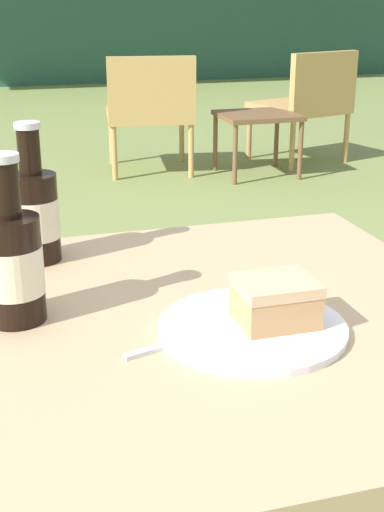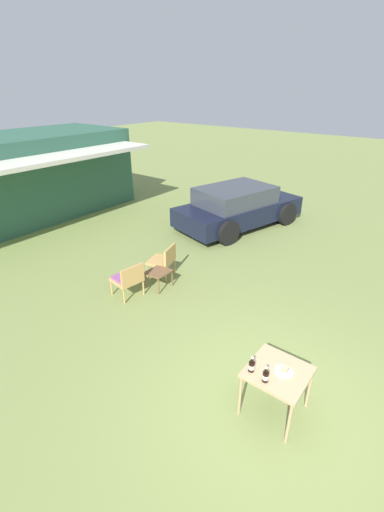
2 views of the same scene
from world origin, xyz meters
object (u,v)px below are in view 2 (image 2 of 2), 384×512
(cake_on_plate, at_px, (284,370))
(cola_bottle_far, at_px, (266,376))
(parked_car, at_px, (238,207))
(garden_side_table, at_px, (159,273))
(patio_table, at_px, (278,375))
(cola_bottle_near, at_px, (252,366))
(wicker_chair_cushioned, at_px, (128,278))
(wicker_chair_plain, at_px, (164,259))

(cake_on_plate, bearing_deg, cola_bottle_far, 157.82)
(cake_on_plate, relative_size, cola_bottle_far, 1.09)
(parked_car, relative_size, garden_side_table, 9.01)
(patio_table, distance_m, cola_bottle_near, 0.39)
(parked_car, height_order, garden_side_table, parked_car)
(parked_car, distance_m, wicker_chair_cushioned, 4.95)
(garden_side_table, bearing_deg, wicker_chair_plain, 28.60)
(garden_side_table, distance_m, cola_bottle_near, 3.61)
(parked_car, xyz_separation_m, wicker_chair_plain, (-3.83, -0.31, -0.20))
(cake_on_plate, xyz_separation_m, cola_bottle_near, (-0.26, 0.35, 0.06))
(cola_bottle_near, bearing_deg, cola_bottle_far, -101.58)
(garden_side_table, distance_m, cake_on_plate, 3.81)
(garden_side_table, relative_size, cola_bottle_near, 2.17)
(patio_table, relative_size, cola_bottle_far, 3.41)
(wicker_chair_plain, xyz_separation_m, cake_on_plate, (-1.84, -3.78, 0.31))
(wicker_chair_plain, bearing_deg, patio_table, 46.61)
(wicker_chair_plain, height_order, garden_side_table, wicker_chair_plain)
(wicker_chair_cushioned, bearing_deg, parked_car, -168.46)
(parked_car, distance_m, cola_bottle_far, 7.17)
(wicker_chair_plain, bearing_deg, wicker_chair_cushioned, -17.44)
(wicker_chair_cushioned, bearing_deg, garden_side_table, 165.61)
(garden_side_table, height_order, cola_bottle_near, cola_bottle_near)
(cola_bottle_near, bearing_deg, patio_table, -53.41)
(garden_side_table, xyz_separation_m, cola_bottle_far, (-1.69, -3.40, 0.45))
(patio_table, bearing_deg, wicker_chair_cushioned, 78.17)
(garden_side_table, distance_m, patio_table, 3.76)
(cola_bottle_near, bearing_deg, garden_side_table, 62.67)
(cake_on_plate, distance_m, cola_bottle_near, 0.44)
(wicker_chair_cushioned, height_order, cola_bottle_near, cola_bottle_near)
(parked_car, relative_size, wicker_chair_cushioned, 5.77)
(parked_car, relative_size, cola_bottle_near, 19.59)
(wicker_chair_plain, relative_size, cola_bottle_far, 3.39)
(wicker_chair_cushioned, height_order, cake_on_plate, cake_on_plate)
(cola_bottle_near, bearing_deg, parked_car, 32.21)
(wicker_chair_cushioned, relative_size, cola_bottle_near, 3.39)
(wicker_chair_cushioned, distance_m, garden_side_table, 0.71)
(parked_car, height_order, cake_on_plate, parked_car)
(garden_side_table, xyz_separation_m, patio_table, (-1.43, -3.46, 0.29))
(cola_bottle_far, bearing_deg, cake_on_plate, -22.18)
(wicker_chair_cushioned, relative_size, cake_on_plate, 3.12)
(garden_side_table, xyz_separation_m, cola_bottle_near, (-1.64, -3.18, 0.45))
(wicker_chair_cushioned, distance_m, patio_table, 3.82)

